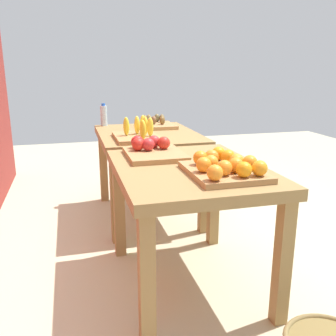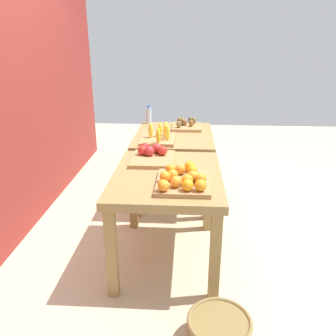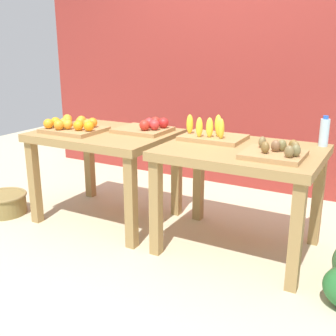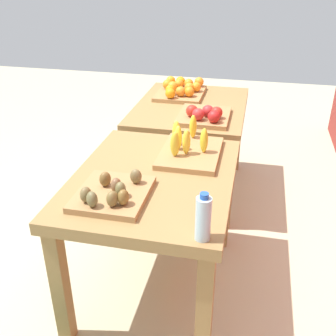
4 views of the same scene
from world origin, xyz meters
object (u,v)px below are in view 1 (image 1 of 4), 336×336
(apple_bin, at_px, (152,150))
(water_bottle, at_px, (104,115))
(kiwi_bin, at_px, (155,124))
(watermelon_pile, at_px, (153,172))
(banana_crate, at_px, (138,134))
(display_table_left, at_px, (189,184))
(orange_bin, at_px, (225,167))
(display_table_right, at_px, (148,145))

(apple_bin, height_order, water_bottle, water_bottle)
(kiwi_bin, height_order, watermelon_pile, kiwi_bin)
(water_bottle, bearing_deg, apple_bin, -172.31)
(banana_crate, bearing_deg, display_table_left, -171.11)
(kiwi_bin, relative_size, watermelon_pile, 0.55)
(orange_bin, distance_m, water_bottle, 1.85)
(orange_bin, bearing_deg, display_table_left, 29.19)
(display_table_right, distance_m, apple_bin, 0.84)
(apple_bin, height_order, kiwi_bin, apple_bin)
(banana_crate, height_order, watermelon_pile, banana_crate)
(apple_bin, xyz_separation_m, kiwi_bin, (1.08, -0.27, -0.01))
(banana_crate, xyz_separation_m, kiwi_bin, (0.53, -0.26, -0.01))
(orange_bin, relative_size, apple_bin, 1.12)
(display_table_left, distance_m, display_table_right, 1.12)
(display_table_right, height_order, water_bottle, water_bottle)
(display_table_left, height_order, orange_bin, orange_bin)
(banana_crate, distance_m, watermelon_pile, 1.36)
(apple_bin, relative_size, banana_crate, 0.91)
(orange_bin, xyz_separation_m, water_bottle, (1.79, 0.44, 0.05))
(watermelon_pile, bearing_deg, apple_bin, 167.29)
(display_table_left, height_order, water_bottle, water_bottle)
(water_bottle, bearing_deg, watermelon_pile, -53.63)
(apple_bin, bearing_deg, kiwi_bin, -13.94)
(display_table_left, height_order, kiwi_bin, kiwi_bin)
(water_bottle, distance_m, watermelon_pile, 0.98)
(display_table_right, distance_m, orange_bin, 1.35)
(orange_bin, bearing_deg, water_bottle, 13.63)
(display_table_left, bearing_deg, banana_crate, 8.89)
(banana_crate, bearing_deg, kiwi_bin, -26.13)
(apple_bin, bearing_deg, display_table_right, -9.84)
(orange_bin, relative_size, kiwi_bin, 1.24)
(apple_bin, xyz_separation_m, water_bottle, (1.28, 0.17, 0.06))
(kiwi_bin, distance_m, watermelon_pile, 0.88)
(apple_bin, bearing_deg, watermelon_pile, -12.71)
(orange_bin, bearing_deg, display_table_right, 5.14)
(display_table_right, height_order, watermelon_pile, display_table_right)
(display_table_right, xyz_separation_m, watermelon_pile, (0.87, -0.24, -0.49))
(orange_bin, height_order, watermelon_pile, orange_bin)
(display_table_left, relative_size, orange_bin, 2.33)
(display_table_left, xyz_separation_m, display_table_right, (1.12, 0.00, 0.00))
(orange_bin, xyz_separation_m, kiwi_bin, (1.59, -0.01, -0.01))
(banana_crate, height_order, kiwi_bin, banana_crate)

